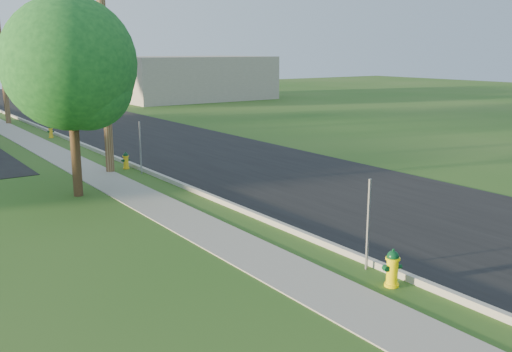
{
  "coord_description": "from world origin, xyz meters",
  "views": [
    {
      "loc": [
        -8.3,
        -3.91,
        4.62
      ],
      "look_at": [
        0.0,
        8.0,
        1.4
      ],
      "focal_mm": 40.0,
      "sensor_mm": 36.0,
      "label": 1
    }
  ],
  "objects": [
    {
      "name": "road",
      "position": [
        4.5,
        10.0,
        0.01
      ],
      "size": [
        8.0,
        120.0,
        0.02
      ],
      "primitive_type": "cube",
      "color": "black",
      "rests_on": "ground"
    },
    {
      "name": "sidewalk",
      "position": [
        -1.25,
        10.0,
        0.01
      ],
      "size": [
        1.5,
        120.0,
        0.03
      ],
      "primitive_type": "cube",
      "color": "gray",
      "rests_on": "ground"
    },
    {
      "name": "hydrant_mid",
      "position": [
        0.13,
        17.22,
        0.33
      ],
      "size": [
        0.35,
        0.31,
        0.68
      ],
      "color": "yellow",
      "rests_on": "ground"
    },
    {
      "name": "tree_verge",
      "position": [
        -2.7,
        13.98,
        4.05
      ],
      "size": [
        4.15,
        4.15,
        6.29
      ],
      "color": "#3B2919",
      "rests_on": "ground"
    },
    {
      "name": "curb",
      "position": [
        0.5,
        10.0,
        0.07
      ],
      "size": [
        0.15,
        120.0,
        0.15
      ],
      "primitive_type": "cube",
      "color": "#A09E94",
      "rests_on": "ground"
    },
    {
      "name": "utility_pole_mid",
      "position": [
        -0.6,
        17.0,
        4.95
      ],
      "size": [
        1.4,
        0.32,
        9.8
      ],
      "color": "brown",
      "rests_on": "ground"
    },
    {
      "name": "hydrant_near",
      "position": [
        0.01,
        3.27,
        0.38
      ],
      "size": [
        0.41,
        0.36,
        0.78
      ],
      "color": "#FFE001",
      "rests_on": "ground"
    },
    {
      "name": "sign_post_near",
      "position": [
        0.25,
        4.2,
        1.0
      ],
      "size": [
        0.05,
        0.04,
        2.0
      ],
      "primitive_type": "cube",
      "color": "gray",
      "rests_on": "ground"
    },
    {
      "name": "utility_pole_far",
      "position": [
        -0.6,
        35.0,
        4.8
      ],
      "size": [
        1.4,
        0.32,
        9.5
      ],
      "color": "brown",
      "rests_on": "ground"
    },
    {
      "name": "sign_post_mid",
      "position": [
        0.25,
        16.0,
        1.0
      ],
      "size": [
        0.05,
        0.04,
        2.0
      ],
      "primitive_type": "cube",
      "color": "gray",
      "rests_on": "ground"
    },
    {
      "name": "hydrant_far",
      "position": [
        -0.01,
        27.25,
        0.33
      ],
      "size": [
        0.34,
        0.31,
        0.67
      ],
      "color": "yellow",
      "rests_on": "ground"
    },
    {
      "name": "sign_post_far",
      "position": [
        0.25,
        28.2,
        1.0
      ],
      "size": [
        0.05,
        0.04,
        2.0
      ],
      "primitive_type": "cube",
      "color": "gray",
      "rests_on": "ground"
    },
    {
      "name": "distant_building",
      "position": [
        18.0,
        45.0,
        2.0
      ],
      "size": [
        14.0,
        10.0,
        4.0
      ],
      "primitive_type": "cube",
      "color": "gray",
      "rests_on": "ground"
    }
  ]
}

